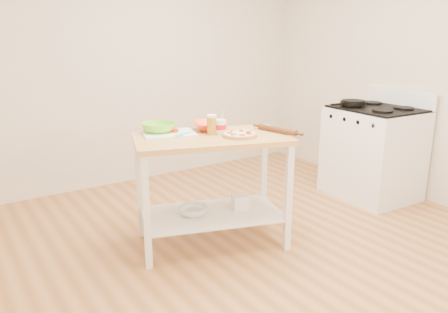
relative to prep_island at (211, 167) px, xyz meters
The scene contains 15 objects.
room_shell 0.87m from the prep_island, 47.35° to the right, with size 4.04×4.54×2.74m.
prep_island is the anchor object (origin of this frame).
gas_stove 1.99m from the prep_island, ahead, with size 0.76×0.87×1.11m.
skillet 1.88m from the prep_island, ahead, with size 0.41×0.26×0.03m.
pizza 0.35m from the prep_island, 38.52° to the right, with size 0.27×0.27×0.04m.
cutting_board 0.43m from the prep_island, 135.14° to the left, with size 0.47×0.40×0.04m.
spatula 0.35m from the prep_island, 148.85° to the left, with size 0.15×0.07×0.01m.
knife 0.56m from the prep_island, 124.75° to the left, with size 0.25×0.14×0.01m.
orange_bowl 0.36m from the prep_island, 59.23° to the left, with size 0.29×0.29×0.07m, color #FF4B1E.
green_bowl 0.52m from the prep_island, 131.79° to the left, with size 0.26×0.26×0.08m, color #76E72B.
beer_pint 0.33m from the prep_island, 53.16° to the left, with size 0.08×0.08×0.15m.
yogurt_tub 0.33m from the prep_island, 15.72° to the left, with size 0.09×0.09×0.20m.
rolling_pin 0.60m from the prep_island, 21.64° to the right, with size 0.04×0.04×0.38m, color #592D14.
shelf_glass_bowl 0.39m from the prep_island, 163.21° to the left, with size 0.23×0.23×0.07m, color silver.
shelf_bin 0.41m from the prep_island, 12.95° to the right, with size 0.12×0.12×0.12m, color white.
Camera 1 is at (-2.09, -2.40, 1.66)m, focal length 35.00 mm.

